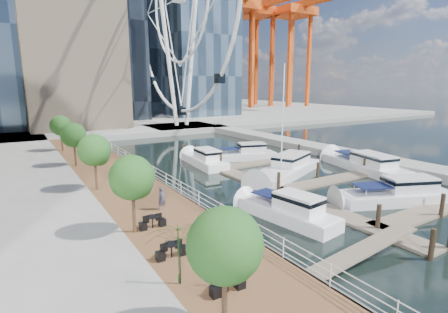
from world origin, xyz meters
The scene contains 17 objects.
ground centered at (0.00, 0.00, 0.00)m, with size 520.00×520.00×0.00m, color black.
boardwalk centered at (-9.00, 15.00, 0.50)m, with size 6.00×60.00×1.00m, color brown.
seawall centered at (-6.00, 15.00, 0.50)m, with size 0.25×60.00×1.00m, color #595954.
land_far centered at (0.00, 102.00, 0.50)m, with size 200.00×114.00×1.00m, color gray.
breakwater centered at (20.00, 20.00, 0.50)m, with size 4.00×60.00×1.00m, color gray.
pier centered at (14.00, 52.00, 0.50)m, with size 14.00×12.00×1.00m, color gray.
railing centered at (-6.10, 15.00, 1.52)m, with size 0.10×60.00×1.05m, color white, non-canonical shape.
floating_docks centered at (7.97, 9.98, 0.49)m, with size 16.00×34.00×2.60m.
port_cranes centered at (67.67, 95.67, 20.00)m, with size 40.00×52.00×38.00m.
street_trees centered at (-11.40, 14.00, 4.29)m, with size 2.60×42.60×4.60m.
cafe_tables centered at (-10.40, -2.00, 1.37)m, with size 2.50×13.70×0.74m.
yacht_foreground centered at (9.20, 0.68, 0.00)m, with size 2.77×10.35×2.15m, color silver, non-canonical shape.
pedestrian_near centered at (-8.61, 6.67, 1.81)m, with size 0.59×0.39×1.62m, color #4A4A62.
pedestrian_mid centered at (-7.09, 19.36, 1.76)m, with size 0.74×0.58×1.53m, color gray.
pedestrian_far centered at (-8.89, 26.84, 1.90)m, with size 1.06×0.44×1.81m, color #343741.
moored_yachts centered at (7.74, 10.89, 0.00)m, with size 22.16×37.46×11.50m.
cafe_seating centered at (-10.77, -5.63, 2.28)m, with size 5.51×12.22×2.68m.
Camera 1 is at (-17.04, -15.06, 9.50)m, focal length 28.00 mm.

